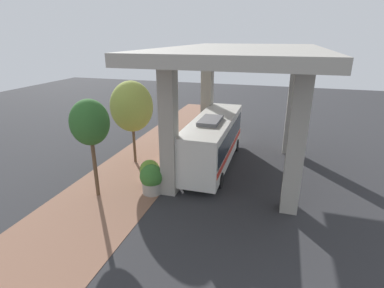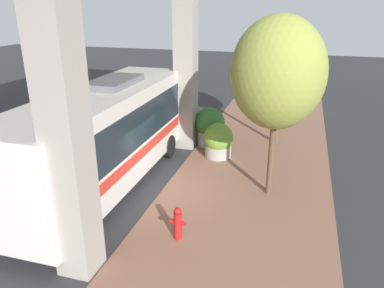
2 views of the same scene
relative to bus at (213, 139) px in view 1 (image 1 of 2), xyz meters
name	(u,v)px [view 1 (image 1 of 2)]	position (x,y,z in m)	size (l,w,h in m)	color
ground_plane	(185,163)	(-2.07, -0.20, -2.09)	(80.00, 80.00, 0.00)	#2D2D30
sidewalk_strip	(149,158)	(-5.07, -0.20, -2.08)	(6.00, 40.00, 0.02)	#845B47
overpass	(243,66)	(1.93, -0.20, 5.21)	(9.40, 17.16, 8.48)	#9E998E
bus	(213,139)	(0.00, 0.00, 0.00)	(2.76, 10.05, 3.86)	silver
fire_hydrant	(178,143)	(-3.57, 2.48, -1.56)	(0.49, 0.24, 1.04)	#B21919
planter_front	(152,179)	(-2.62, -5.17, -1.14)	(1.44, 1.44, 1.86)	#9E998E
planter_middle	(150,172)	(-3.33, -3.89, -1.34)	(1.30, 1.30, 1.56)	#9E998E
street_tree_near	(132,107)	(-5.83, -1.09, 2.25)	(3.07, 3.07, 6.19)	brown
street_tree_far	(90,123)	(-5.67, -6.37, 2.48)	(2.20, 2.20, 5.92)	brown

